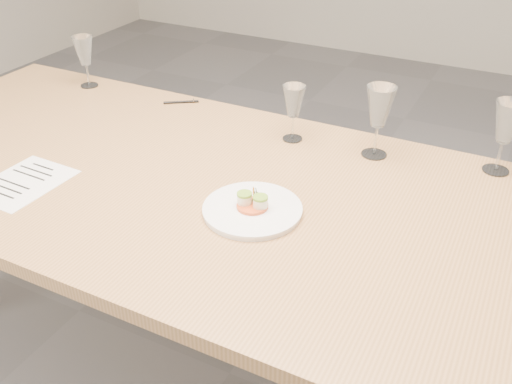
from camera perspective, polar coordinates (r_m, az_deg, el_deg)
The scene contains 9 objects.
ground at distance 2.05m, azimuth -2.67°, elevation -17.65°, with size 7.00×7.00×0.00m, color slate.
dining_table at distance 1.59m, azimuth -3.27°, elevation -1.48°, with size 2.40×1.00×0.75m.
dinner_plate at distance 1.44m, azimuth -0.35°, elevation -1.69°, with size 0.25×0.25×0.07m.
recipe_sheet at distance 1.69m, azimuth -22.27°, elevation 0.90°, with size 0.20×0.25×0.00m.
ballpoint_pen at distance 2.07m, azimuth -7.48°, elevation 8.92°, with size 0.11×0.08×0.01m.
wine_glass_0 at distance 2.26m, azimuth -16.82°, elevation 13.28°, with size 0.08×0.08×0.19m.
wine_glass_1 at distance 1.75m, azimuth 3.79°, elevation 8.91°, with size 0.07×0.07×0.18m.
wine_glass_2 at distance 1.68m, azimuth 12.26°, elevation 8.20°, with size 0.09×0.09×0.22m.
wine_glass_3 at distance 1.70m, azimuth 23.83°, elevation 6.26°, with size 0.08×0.08×0.21m.
Camera 1 is at (0.68, -1.14, 1.56)m, focal length 40.00 mm.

